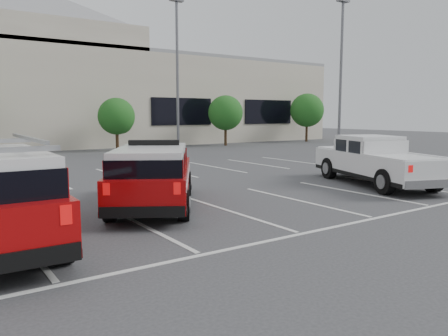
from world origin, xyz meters
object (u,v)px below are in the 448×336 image
at_px(tree_mid_right, 117,118).
at_px(tree_right, 226,114).
at_px(fire_chief_suv, 153,180).
at_px(light_pole_mid, 177,77).
at_px(white_pickup, 376,165).
at_px(tree_far_right, 307,111).
at_px(light_pole_right, 341,77).
at_px(convention_building, 22,92).

relative_size(tree_mid_right, tree_right, 0.90).
bearing_deg(tree_mid_right, fire_chief_suv, -108.12).
bearing_deg(light_pole_mid, white_pickup, -88.13).
distance_m(tree_far_right, light_pole_right, 15.24).
bearing_deg(fire_chief_suv, convention_building, 117.42).
bearing_deg(tree_mid_right, convention_building, 116.57).
bearing_deg(tree_right, convention_building, 146.63).
distance_m(tree_far_right, fire_chief_suv, 33.57).
distance_m(light_pole_mid, white_pickup, 15.89).
distance_m(light_pole_right, white_pickup, 13.32).
relative_size(tree_right, light_pole_right, 0.43).
distance_m(tree_far_right, light_pole_mid, 19.19).
height_order(convention_building, light_pole_right, convention_building).
distance_m(light_pole_right, fire_chief_suv, 19.89).
bearing_deg(tree_far_right, fire_chief_suv, -142.69).
bearing_deg(white_pickup, fire_chief_suv, -166.56).
height_order(tree_far_right, light_pole_right, light_pole_right).
bearing_deg(tree_far_right, tree_right, -180.00).
bearing_deg(tree_far_right, light_pole_mid, -161.52).
bearing_deg(white_pickup, tree_right, 90.04).
height_order(light_pole_right, fire_chief_suv, light_pole_right).
distance_m(tree_right, fire_chief_suv, 26.33).
distance_m(tree_right, tree_far_right, 10.00).
bearing_deg(white_pickup, convention_building, 122.90).
height_order(tree_right, tree_far_right, tree_far_right).
bearing_deg(tree_right, fire_chief_suv, -129.34).
relative_size(tree_right, white_pickup, 0.68).
relative_size(tree_mid_right, light_pole_right, 0.39).
height_order(tree_mid_right, fire_chief_suv, tree_mid_right).
relative_size(tree_mid_right, tree_far_right, 0.82).
height_order(tree_far_right, light_pole_mid, light_pole_mid).
relative_size(light_pole_mid, fire_chief_suv, 1.75).
bearing_deg(tree_right, light_pole_right, -85.69).
xyz_separation_m(convention_building, light_pole_right, (15.82, -21.86, 0.47)).
distance_m(tree_right, light_pole_right, 12.32).
bearing_deg(convention_building, tree_far_right, -21.51).
distance_m(tree_far_right, white_pickup, 27.71).
height_order(convention_building, light_pole_mid, convention_building).
height_order(light_pole_mid, white_pickup, light_pole_mid).
distance_m(convention_building, tree_mid_right, 11.20).
bearing_deg(convention_building, light_pole_mid, -66.74).
height_order(light_pole_mid, fire_chief_suv, light_pole_mid).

